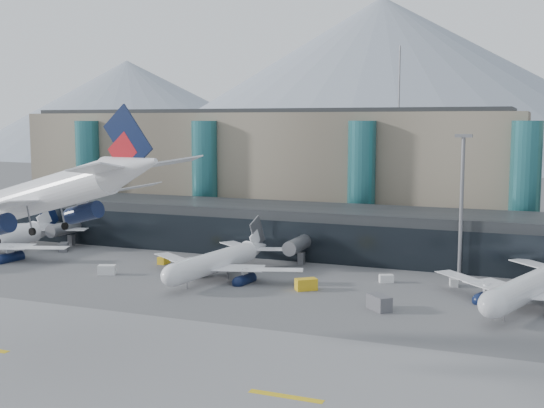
{
  "coord_description": "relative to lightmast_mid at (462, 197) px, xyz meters",
  "views": [
    {
      "loc": [
        43.2,
        -77.12,
        27.75
      ],
      "look_at": [
        -0.22,
        32.0,
        13.56
      ],
      "focal_mm": 45.0,
      "sensor_mm": 36.0,
      "label": 1
    }
  ],
  "objects": [
    {
      "name": "ground",
      "position": [
        -30.0,
        -48.0,
        -14.42
      ],
      "size": [
        900.0,
        900.0,
        0.0
      ],
      "primitive_type": "plane",
      "color": "#515154",
      "rests_on": "ground"
    },
    {
      "name": "runway_strip",
      "position": [
        -30.0,
        -63.0,
        -14.4
      ],
      "size": [
        400.0,
        40.0,
        0.04
      ],
      "primitive_type": "cube",
      "color": "slate",
      "rests_on": "ground"
    },
    {
      "name": "runway_markings",
      "position": [
        -30.0,
        -63.0,
        -14.37
      ],
      "size": [
        128.0,
        1.0,
        0.02
      ],
      "color": "gold",
      "rests_on": "ground"
    },
    {
      "name": "concourse",
      "position": [
        -30.02,
        9.73,
        -9.45
      ],
      "size": [
        170.0,
        27.0,
        10.0
      ],
      "color": "black",
      "rests_on": "ground"
    },
    {
      "name": "terminal_main",
      "position": [
        -55.0,
        42.0,
        1.03
      ],
      "size": [
        130.0,
        30.0,
        31.0
      ],
      "color": "gray",
      "rests_on": "ground"
    },
    {
      "name": "teal_towers",
      "position": [
        -44.99,
        26.01,
        -0.41
      ],
      "size": [
        116.4,
        19.4,
        46.0
      ],
      "color": "#26666D",
      "rests_on": "ground"
    },
    {
      "name": "mountain_ridge",
      "position": [
        -14.03,
        332.0,
        31.33
      ],
      "size": [
        910.0,
        400.0,
        110.0
      ],
      "color": "gray",
      "rests_on": "ground"
    },
    {
      "name": "lightmast_mid",
      "position": [
        0.0,
        0.0,
        0.0
      ],
      "size": [
        3.0,
        1.2,
        25.6
      ],
      "color": "slate",
      "rests_on": "ground"
    },
    {
      "name": "hero_jet",
      "position": [
        -39.38,
        -61.29,
        6.05
      ],
      "size": [
        35.59,
        35.31,
        11.51
      ],
      "rotation": [
        0.0,
        -0.24,
        -0.16
      ],
      "color": "white",
      "rests_on": "ground"
    },
    {
      "name": "jet_parked_mid",
      "position": [
        -39.61,
        -15.65,
        -10.34
      ],
      "size": [
        33.19,
        33.22,
        10.78
      ],
      "rotation": [
        0.0,
        0.0,
        1.43
      ],
      "color": "white",
      "rests_on": "ground"
    },
    {
      "name": "jet_parked_right",
      "position": [
        13.22,
        -15.64,
        -10.09
      ],
      "size": [
        33.48,
        35.59,
        11.44
      ],
      "rotation": [
        0.0,
        0.0,
        1.23
      ],
      "color": "white",
      "rests_on": "ground"
    },
    {
      "name": "veh_a",
      "position": [
        -59.94,
        -22.92,
        -13.54
      ],
      "size": [
        3.56,
        2.82,
        1.76
      ],
      "primitive_type": "cube",
      "rotation": [
        0.0,
        0.0,
        0.39
      ],
      "color": "silver",
      "rests_on": "ground"
    },
    {
      "name": "veh_b",
      "position": [
        -55.23,
        -10.73,
        -13.69
      ],
      "size": [
        1.63,
        2.57,
        1.46
      ],
      "primitive_type": "cube",
      "rotation": [
        0.0,
        0.0,
        1.54
      ],
      "color": "gold",
      "rests_on": "ground"
    },
    {
      "name": "veh_c",
      "position": [
        -8.4,
        -27.81,
        -13.3
      ],
      "size": [
        4.34,
        4.33,
        2.23
      ],
      "primitive_type": "cube",
      "rotation": [
        0.0,
        0.0,
        -0.78
      ],
      "color": "#515156",
      "rests_on": "ground"
    },
    {
      "name": "veh_d",
      "position": [
        -11.17,
        -10.14,
        -13.73
      ],
      "size": [
        2.72,
        2.2,
        1.37
      ],
      "primitive_type": "cube",
      "rotation": [
        0.0,
        0.0,
        0.45
      ],
      "color": "silver",
      "rests_on": "ground"
    },
    {
      "name": "veh_f",
      "position": [
        -81.99,
        -7.39,
        -13.51
      ],
      "size": [
        3.12,
        3.68,
        1.82
      ],
      "primitive_type": "cube",
      "rotation": [
        0.0,
        0.0,
        2.1
      ],
      "color": "#515156",
      "rests_on": "ground"
    },
    {
      "name": "veh_g",
      "position": [
        0.05,
        -8.53,
        -13.78
      ],
      "size": [
        1.74,
        2.43,
        1.28
      ],
      "primitive_type": "cube",
      "rotation": [
        0.0,
        0.0,
        -1.35
      ],
      "color": "silver",
      "rests_on": "ground"
    },
    {
      "name": "veh_h",
      "position": [
        -22.37,
        -20.39,
        -13.45
      ],
      "size": [
        3.89,
        3.63,
        1.94
      ],
      "primitive_type": "cube",
      "rotation": [
        0.0,
        0.0,
        0.67
      ],
      "color": "gold",
      "rests_on": "ground"
    }
  ]
}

